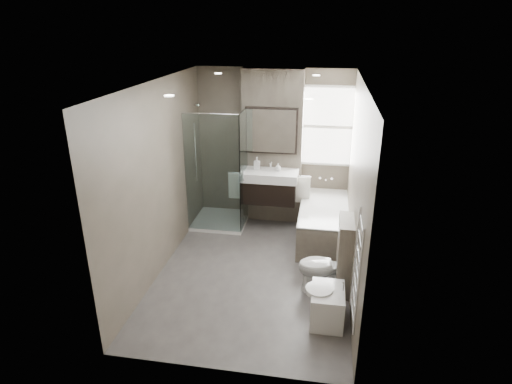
% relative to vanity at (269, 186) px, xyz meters
% --- Properties ---
extents(room, '(2.70, 3.90, 2.70)m').
position_rel_vanity_xyz_m(room, '(0.00, -1.43, 0.56)').
color(room, '#544F4D').
rests_on(room, ground).
extents(vanity_pier, '(1.00, 0.25, 2.60)m').
position_rel_vanity_xyz_m(vanity_pier, '(0.00, 0.35, 0.56)').
color(vanity_pier, '#5F574B').
rests_on(vanity_pier, ground).
extents(vanity, '(0.95, 0.47, 0.66)m').
position_rel_vanity_xyz_m(vanity, '(0.00, 0.00, 0.00)').
color(vanity, black).
rests_on(vanity, vanity_pier).
extents(mirror_cabinet, '(0.86, 0.08, 0.76)m').
position_rel_vanity_xyz_m(mirror_cabinet, '(0.00, 0.19, 0.89)').
color(mirror_cabinet, black).
rests_on(mirror_cabinet, vanity_pier).
extents(towel_left, '(0.24, 0.06, 0.44)m').
position_rel_vanity_xyz_m(towel_left, '(-0.56, -0.02, -0.02)').
color(towel_left, white).
rests_on(towel_left, vanity_pier).
extents(towel_right, '(0.24, 0.06, 0.44)m').
position_rel_vanity_xyz_m(towel_right, '(0.56, -0.02, -0.02)').
color(towel_right, white).
rests_on(towel_right, vanity_pier).
extents(shower_enclosure, '(0.90, 0.90, 2.00)m').
position_rel_vanity_xyz_m(shower_enclosure, '(-0.75, -0.08, -0.25)').
color(shower_enclosure, white).
rests_on(shower_enclosure, ground).
extents(bathtub, '(0.75, 1.60, 0.57)m').
position_rel_vanity_xyz_m(bathtub, '(0.92, -0.33, -0.43)').
color(bathtub, '#5F574B').
rests_on(bathtub, ground).
extents(window, '(0.98, 0.06, 1.33)m').
position_rel_vanity_xyz_m(window, '(0.90, 0.45, 0.93)').
color(window, white).
rests_on(window, room).
extents(toilet, '(0.72, 0.46, 0.69)m').
position_rel_vanity_xyz_m(toilet, '(0.97, -1.74, -0.40)').
color(toilet, white).
rests_on(toilet, ground).
extents(cistern_box, '(0.19, 0.55, 1.00)m').
position_rel_vanity_xyz_m(cistern_box, '(1.21, -1.68, -0.24)').
color(cistern_box, '#5F574B').
rests_on(cistern_box, ground).
extents(bidet, '(0.45, 0.52, 0.54)m').
position_rel_vanity_xyz_m(bidet, '(1.01, -2.37, -0.52)').
color(bidet, white).
rests_on(bidet, ground).
extents(towel_radiator, '(0.03, 0.49, 1.10)m').
position_rel_vanity_xyz_m(towel_radiator, '(1.25, -3.03, 0.38)').
color(towel_radiator, silver).
rests_on(towel_radiator, room).
extents(soap_bottle_a, '(0.09, 0.09, 0.21)m').
position_rel_vanity_xyz_m(soap_bottle_a, '(-0.22, 0.07, 0.36)').
color(soap_bottle_a, white).
rests_on(soap_bottle_a, vanity).
extents(soap_bottle_b, '(0.10, 0.10, 0.13)m').
position_rel_vanity_xyz_m(soap_bottle_b, '(0.14, 0.05, 0.32)').
color(soap_bottle_b, white).
rests_on(soap_bottle_b, vanity).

